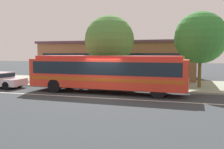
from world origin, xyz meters
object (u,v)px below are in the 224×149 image
bus_stop_sign (184,69)px  street_tree_mid_block (201,38)px  pedestrian_walking_along_curb (82,74)px  street_tree_near_stop (109,40)px  transit_bus (107,71)px  pedestrian_standing_by_tree (157,75)px  pedestrian_waiting_near_sign (91,74)px

bus_stop_sign → street_tree_mid_block: bearing=62.7°
pedestrian_walking_along_curb → bus_stop_sign: size_ratio=0.68×
pedestrian_walking_along_curb → street_tree_near_stop: size_ratio=0.29×
transit_bus → pedestrian_standing_by_tree: transit_bus is taller
bus_stop_sign → pedestrian_walking_along_curb: bearing=178.3°
pedestrian_waiting_near_sign → bus_stop_sign: (7.41, -0.58, 0.63)m
transit_bus → street_tree_mid_block: 8.10m
transit_bus → bus_stop_sign: 5.58m
pedestrian_waiting_near_sign → street_tree_mid_block: 9.30m
pedestrian_waiting_near_sign → pedestrian_walking_along_curb: 0.75m
pedestrian_walking_along_curb → street_tree_mid_block: (9.29, 2.11, 2.97)m
pedestrian_standing_by_tree → pedestrian_walking_along_curb: bearing=-175.0°
pedestrian_walking_along_curb → pedestrian_standing_by_tree: (6.10, 0.53, 0.05)m
pedestrian_walking_along_curb → pedestrian_standing_by_tree: pedestrian_standing_by_tree is taller
street_tree_near_stop → street_tree_mid_block: (7.36, 0.71, 0.14)m
pedestrian_waiting_near_sign → street_tree_mid_block: bearing=11.6°
pedestrian_waiting_near_sign → pedestrian_walking_along_curb: size_ratio=0.98×
transit_bus → pedestrian_waiting_near_sign: 3.20m
pedestrian_walking_along_curb → street_tree_mid_block: size_ratio=0.28×
pedestrian_waiting_near_sign → street_tree_mid_block: street_tree_mid_block is taller
pedestrian_waiting_near_sign → transit_bus: bearing=-47.9°
pedestrian_waiting_near_sign → pedestrian_standing_by_tree: pedestrian_standing_by_tree is taller
bus_stop_sign → pedestrian_waiting_near_sign: bearing=175.5°
transit_bus → pedestrian_walking_along_curb: transit_bus is taller
street_tree_near_stop → street_tree_mid_block: size_ratio=0.99×
street_tree_near_stop → bus_stop_sign: bearing=-15.0°
pedestrian_waiting_near_sign → pedestrian_standing_by_tree: 5.43m
pedestrian_waiting_near_sign → bus_stop_sign: size_ratio=0.66×
transit_bus → street_tree_mid_block: (6.50, 4.12, 2.52)m
transit_bus → pedestrian_standing_by_tree: (3.31, 2.55, -0.40)m
pedestrian_walking_along_curb → street_tree_near_stop: street_tree_near_stop is taller
bus_stop_sign → street_tree_near_stop: (-6.15, 1.64, 2.21)m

